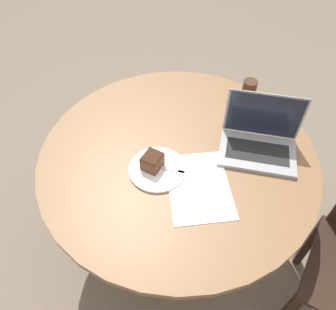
% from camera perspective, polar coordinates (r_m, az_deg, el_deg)
% --- Properties ---
extents(ground_plane, '(12.00, 12.00, 0.00)m').
position_cam_1_polar(ground_plane, '(1.98, 1.27, -13.33)').
color(ground_plane, '#6B5B4C').
extents(dining_table, '(1.18, 1.18, 0.71)m').
position_cam_1_polar(dining_table, '(1.48, 1.64, -2.80)').
color(dining_table, brown).
rests_on(dining_table, ground_plane).
extents(paper_document, '(0.38, 0.31, 0.00)m').
position_cam_1_polar(paper_document, '(1.28, 5.35, -5.40)').
color(paper_document, white).
rests_on(paper_document, dining_table).
extents(plate, '(0.23, 0.23, 0.01)m').
position_cam_1_polar(plate, '(1.32, -1.84, -2.48)').
color(plate, white).
rests_on(plate, dining_table).
extents(cake_slice, '(0.10, 0.10, 0.07)m').
position_cam_1_polar(cake_slice, '(1.30, -2.76, -1.09)').
color(cake_slice, brown).
rests_on(cake_slice, plate).
extents(fork, '(0.12, 0.15, 0.00)m').
position_cam_1_polar(fork, '(1.31, 0.08, -2.49)').
color(fork, silver).
rests_on(fork, plate).
extents(coffee_glass, '(0.07, 0.07, 0.09)m').
position_cam_1_polar(coffee_glass, '(1.68, 13.97, 11.10)').
color(coffee_glass, '#3D2619').
rests_on(coffee_glass, dining_table).
extents(laptop, '(0.35, 0.38, 0.24)m').
position_cam_1_polar(laptop, '(1.42, 15.57, 2.23)').
color(laptop, gray).
rests_on(laptop, dining_table).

